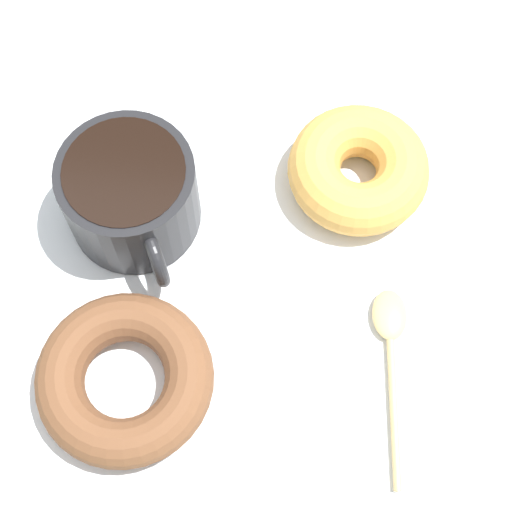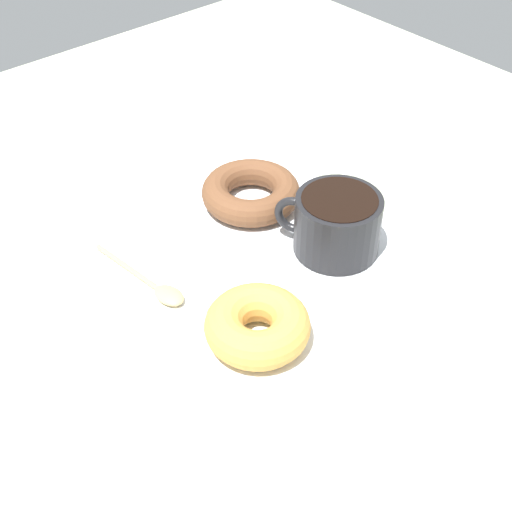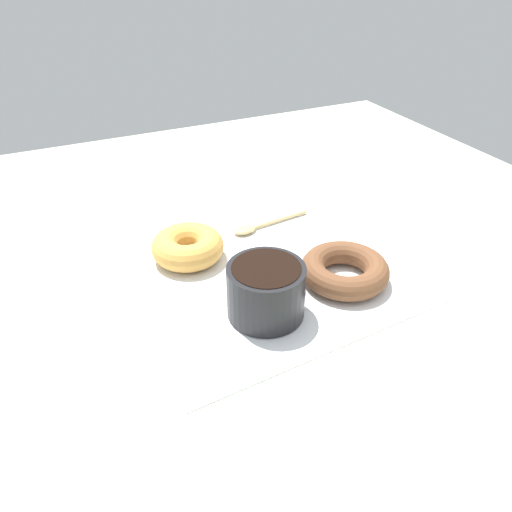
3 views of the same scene
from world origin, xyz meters
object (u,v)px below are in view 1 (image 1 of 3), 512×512
object	(u,v)px
coffee_cup	(131,195)
donut_near_cup	(125,379)
donut_far	(358,169)
spoon	(391,342)

from	to	relation	value
coffee_cup	donut_near_cup	xyz separation A→B (cm)	(12.23, 1.57, -1.87)
coffee_cup	donut_near_cup	world-z (taller)	coffee_cup
coffee_cup	donut_far	bearing A→B (deg)	107.18
donut_near_cup	spoon	distance (cm)	17.84
coffee_cup	donut_far	size ratio (longest dim) A/B	1.12
coffee_cup	spoon	distance (cm)	20.25
donut_far	coffee_cup	bearing A→B (deg)	-72.82
coffee_cup	donut_far	distance (cm)	16.15
spoon	coffee_cup	bearing A→B (deg)	-111.19
donut_near_cup	donut_far	bearing A→B (deg)	140.92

